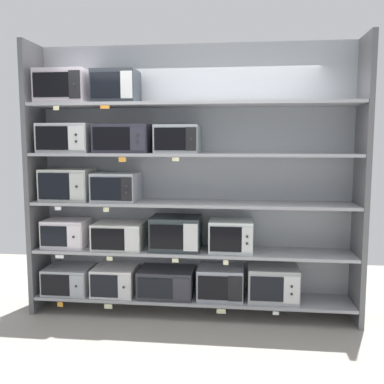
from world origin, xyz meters
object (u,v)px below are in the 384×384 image
Objects in this scene: microwave_1 at (115,280)px; microwave_2 at (167,282)px; microwave_13 at (178,139)px; microwave_15 at (116,87)px; microwave_10 at (117,187)px; microwave_3 at (220,282)px; microwave_8 at (231,236)px; microwave_12 at (124,139)px; microwave_9 at (68,185)px; microwave_7 at (176,233)px; microwave_4 at (273,283)px; microwave_14 at (64,87)px; microwave_0 at (70,279)px; microwave_6 at (119,235)px; microwave_5 at (67,233)px; microwave_11 at (67,138)px.

microwave_2 is at bearing 0.04° from microwave_1.
microwave_13 is 0.80m from microwave_15.
microwave_3 is at bearing 0.01° from microwave_10.
microwave_3 is 1.07× the size of microwave_13.
microwave_8 is 0.79× the size of microwave_12.
microwave_8 is at bearing 0.00° from microwave_9.
microwave_7 is (0.64, 0.00, 0.51)m from microwave_1.
microwave_14 is at bearing 180.00° from microwave_4.
microwave_0 is 0.73m from microwave_6.
microwave_6 is at bearing -179.99° from microwave_4.
microwave_1 is at bearing -0.04° from microwave_5.
microwave_12 is at bearing 180.00° from microwave_8.
microwave_14 is at bearing 57.46° from microwave_9.
microwave_11 reaches higher than microwave_9.
microwave_11 reaches higher than microwave_3.
microwave_1 is 1.00× the size of microwave_8.
microwave_11 is at bearing -1.43° from microwave_14.
microwave_5 reaches higher than microwave_1.
microwave_1 is at bearing 0.00° from microwave_9.
microwave_9 is at bearing -179.99° from microwave_10.
microwave_4 is at bearing 0.01° from microwave_10.
microwave_4 is at bearing 0.01° from microwave_9.
microwave_3 is 1.43m from microwave_10.
microwave_1 is 0.86× the size of microwave_14.
microwave_1 is 0.98m from microwave_10.
microwave_14 reaches higher than microwave_1.
microwave_7 reaches higher than microwave_6.
microwave_14 reaches higher than microwave_11.
microwave_15 is (-1.57, -0.00, 1.94)m from microwave_4.
microwave_7 is at bearing 0.02° from microwave_0.
microwave_10 is at bearing 0.06° from microwave_1.
microwave_14 reaches higher than microwave_15.
microwave_0 is at bearing -180.00° from microwave_13.
microwave_6 is at bearing -0.04° from microwave_14.
microwave_15 reaches higher than microwave_7.
microwave_1 is 0.87× the size of microwave_7.
microwave_6 is at bearing -179.96° from microwave_7.
microwave_5 is 1.16m from microwave_12.
microwave_12 is at bearing 0.01° from microwave_9.
microwave_5 is 0.82× the size of microwave_12.
microwave_13 reaches higher than microwave_4.
microwave_6 reaches higher than microwave_4.
microwave_7 reaches higher than microwave_3.
microwave_5 is at bearing 179.96° from microwave_6.
microwave_10 reaches higher than microwave_3.
microwave_3 is 0.93× the size of microwave_4.
microwave_11 reaches higher than microwave_6.
microwave_1 is 1.54m from microwave_11.
microwave_11 reaches higher than microwave_7.
microwave_6 is at bearing -179.99° from microwave_13.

